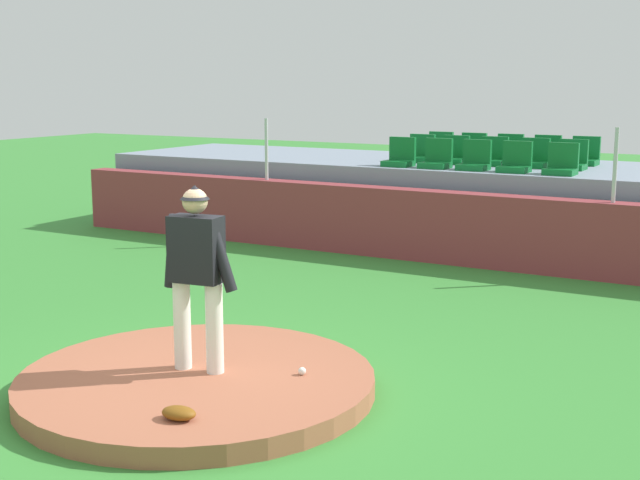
{
  "coord_description": "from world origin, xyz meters",
  "views": [
    {
      "loc": [
        4.86,
        -6.25,
        2.91
      ],
      "look_at": [
        0.0,
        2.37,
        1.09
      ],
      "focal_mm": 48.8,
      "sensor_mm": 36.0,
      "label": 1
    }
  ],
  "objects_px": {
    "stadium_chair_11": "(472,151)",
    "stadium_chair_12": "(509,153)",
    "stadium_chair_7": "(493,156)",
    "stadium_chair_10": "(439,150)",
    "stadium_chair_0": "(400,157)",
    "stadium_chair_9": "(572,160)",
    "stadium_chair_14": "(585,156)",
    "pitcher": "(197,264)",
    "stadium_chair_4": "(561,165)",
    "baseball": "(302,371)",
    "stadium_chair_5": "(420,153)",
    "stadium_chair_6": "(454,155)",
    "fielding_glove": "(179,413)",
    "stadium_chair_3": "(515,162)",
    "stadium_chair_13": "(546,154)",
    "stadium_chair_8": "(534,158)",
    "stadium_chair_1": "(437,159)",
    "stadium_chair_2": "(475,160)"
  },
  "relations": [
    {
      "from": "stadium_chair_4",
      "to": "stadium_chair_10",
      "type": "distance_m",
      "value": 3.35
    },
    {
      "from": "stadium_chair_5",
      "to": "stadium_chair_8",
      "type": "bearing_deg",
      "value": 179.8
    },
    {
      "from": "stadium_chair_8",
      "to": "stadium_chair_10",
      "type": "xyz_separation_m",
      "value": [
        -2.1,
        0.9,
        0.0
      ]
    },
    {
      "from": "fielding_glove",
      "to": "baseball",
      "type": "bearing_deg",
      "value": -109.82
    },
    {
      "from": "pitcher",
      "to": "stadium_chair_4",
      "type": "bearing_deg",
      "value": 71.81
    },
    {
      "from": "stadium_chair_13",
      "to": "stadium_chair_14",
      "type": "height_order",
      "value": "same"
    },
    {
      "from": "stadium_chair_10",
      "to": "stadium_chair_13",
      "type": "relative_size",
      "value": 1.0
    },
    {
      "from": "stadium_chair_4",
      "to": "stadium_chair_14",
      "type": "xyz_separation_m",
      "value": [
        -0.05,
        1.81,
        0.0
      ]
    },
    {
      "from": "stadium_chair_9",
      "to": "stadium_chair_14",
      "type": "distance_m",
      "value": 0.91
    },
    {
      "from": "baseball",
      "to": "stadium_chair_2",
      "type": "xyz_separation_m",
      "value": [
        -0.92,
        7.26,
        1.36
      ]
    },
    {
      "from": "stadium_chair_11",
      "to": "stadium_chair_12",
      "type": "xyz_separation_m",
      "value": [
        0.71,
        0.01,
        0.0
      ]
    },
    {
      "from": "stadium_chair_0",
      "to": "stadium_chair_6",
      "type": "relative_size",
      "value": 1.0
    },
    {
      "from": "stadium_chair_8",
      "to": "stadium_chair_12",
      "type": "distance_m",
      "value": 1.13
    },
    {
      "from": "pitcher",
      "to": "stadium_chair_12",
      "type": "height_order",
      "value": "pitcher"
    },
    {
      "from": "stadium_chair_5",
      "to": "stadium_chair_6",
      "type": "distance_m",
      "value": 0.67
    },
    {
      "from": "stadium_chair_10",
      "to": "stadium_chair_13",
      "type": "xyz_separation_m",
      "value": [
        2.08,
        -0.01,
        0.0
      ]
    },
    {
      "from": "stadium_chair_3",
      "to": "baseball",
      "type": "bearing_deg",
      "value": 91.71
    },
    {
      "from": "stadium_chair_0",
      "to": "stadium_chair_12",
      "type": "relative_size",
      "value": 1.0
    },
    {
      "from": "fielding_glove",
      "to": "stadium_chair_3",
      "type": "height_order",
      "value": "stadium_chair_3"
    },
    {
      "from": "stadium_chair_6",
      "to": "stadium_chair_14",
      "type": "bearing_deg",
      "value": -157.02
    },
    {
      "from": "stadium_chair_5",
      "to": "stadium_chair_11",
      "type": "relative_size",
      "value": 1.0
    },
    {
      "from": "pitcher",
      "to": "stadium_chair_8",
      "type": "distance_m",
      "value": 8.55
    },
    {
      "from": "pitcher",
      "to": "stadium_chair_2",
      "type": "xyz_separation_m",
      "value": [
        0.01,
        7.62,
        0.37
      ]
    },
    {
      "from": "baseball",
      "to": "fielding_glove",
      "type": "relative_size",
      "value": 0.25
    },
    {
      "from": "pitcher",
      "to": "stadium_chair_6",
      "type": "bearing_deg",
      "value": 87.36
    },
    {
      "from": "stadium_chair_0",
      "to": "stadium_chair_10",
      "type": "bearing_deg",
      "value": -90.05
    },
    {
      "from": "stadium_chair_6",
      "to": "stadium_chair_8",
      "type": "xyz_separation_m",
      "value": [
        1.45,
        0.0,
        0.0
      ]
    },
    {
      "from": "fielding_glove",
      "to": "stadium_chair_9",
      "type": "relative_size",
      "value": 0.6
    },
    {
      "from": "pitcher",
      "to": "stadium_chair_10",
      "type": "height_order",
      "value": "pitcher"
    },
    {
      "from": "stadium_chair_0",
      "to": "stadium_chair_9",
      "type": "relative_size",
      "value": 1.0
    },
    {
      "from": "stadium_chair_6",
      "to": "stadium_chair_12",
      "type": "distance_m",
      "value": 1.15
    },
    {
      "from": "stadium_chair_7",
      "to": "stadium_chair_8",
      "type": "height_order",
      "value": "same"
    },
    {
      "from": "stadium_chair_4",
      "to": "stadium_chair_6",
      "type": "distance_m",
      "value": 2.34
    },
    {
      "from": "pitcher",
      "to": "stadium_chair_13",
      "type": "bearing_deg",
      "value": 78.28
    },
    {
      "from": "stadium_chair_1",
      "to": "stadium_chair_3",
      "type": "bearing_deg",
      "value": 179.98
    },
    {
      "from": "stadium_chair_14",
      "to": "stadium_chair_3",
      "type": "bearing_deg",
      "value": 68.56
    },
    {
      "from": "stadium_chair_0",
      "to": "stadium_chair_5",
      "type": "relative_size",
      "value": 1.0
    },
    {
      "from": "pitcher",
      "to": "fielding_glove",
      "type": "height_order",
      "value": "pitcher"
    },
    {
      "from": "stadium_chair_7",
      "to": "stadium_chair_14",
      "type": "relative_size",
      "value": 1.0
    },
    {
      "from": "fielding_glove",
      "to": "stadium_chair_0",
      "type": "relative_size",
      "value": 0.6
    },
    {
      "from": "stadium_chair_1",
      "to": "stadium_chair_13",
      "type": "xyz_separation_m",
      "value": [
        1.4,
        1.8,
        0.0
      ]
    },
    {
      "from": "stadium_chair_12",
      "to": "stadium_chair_6",
      "type": "bearing_deg",
      "value": 50.34
    },
    {
      "from": "stadium_chair_13",
      "to": "stadium_chair_12",
      "type": "bearing_deg",
      "value": 0.98
    },
    {
      "from": "baseball",
      "to": "stadium_chair_12",
      "type": "xyz_separation_m",
      "value": [
        -0.88,
        9.03,
        1.36
      ]
    },
    {
      "from": "stadium_chair_7",
      "to": "stadium_chair_10",
      "type": "bearing_deg",
      "value": -32.94
    },
    {
      "from": "baseball",
      "to": "stadium_chair_5",
      "type": "height_order",
      "value": "stadium_chair_5"
    },
    {
      "from": "stadium_chair_2",
      "to": "stadium_chair_9",
      "type": "xyz_separation_m",
      "value": [
        1.4,
        0.87,
        0.0
      ]
    },
    {
      "from": "stadium_chair_9",
      "to": "stadium_chair_13",
      "type": "xyz_separation_m",
      "value": [
        -0.68,
        0.91,
        0.0
      ]
    },
    {
      "from": "fielding_glove",
      "to": "stadium_chair_4",
      "type": "bearing_deg",
      "value": -102.85
    },
    {
      "from": "stadium_chair_0",
      "to": "stadium_chair_3",
      "type": "xyz_separation_m",
      "value": [
        2.06,
        0.01,
        0.0
      ]
    }
  ]
}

